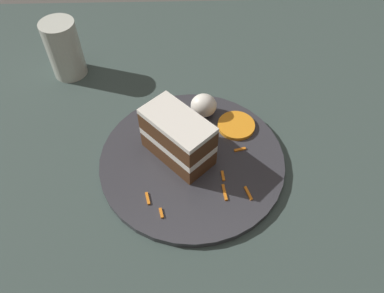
# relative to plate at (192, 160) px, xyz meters

# --- Properties ---
(ground_plane) EXTENTS (6.00, 6.00, 0.00)m
(ground_plane) POSITION_rel_plate_xyz_m (-0.05, 0.05, -0.03)
(ground_plane) COLOR #4C4742
(ground_plane) RESTS_ON ground
(dining_table) EXTENTS (1.04, 1.07, 0.02)m
(dining_table) POSITION_rel_plate_xyz_m (-0.05, 0.05, -0.02)
(dining_table) COLOR #384742
(dining_table) RESTS_ON ground
(plate) EXTENTS (0.29, 0.29, 0.01)m
(plate) POSITION_rel_plate_xyz_m (0.00, 0.00, 0.00)
(plate) COLOR #333338
(plate) RESTS_ON dining_table
(cake_slice) EXTENTS (0.12, 0.12, 0.08)m
(cake_slice) POSITION_rel_plate_xyz_m (0.02, -0.01, 0.05)
(cake_slice) COLOR #4C2D19
(cake_slice) RESTS_ON plate
(cream_dollop) EXTENTS (0.04, 0.04, 0.04)m
(cream_dollop) POSITION_rel_plate_xyz_m (-0.02, -0.10, 0.03)
(cream_dollop) COLOR white
(cream_dollop) RESTS_ON plate
(orange_garnish) EXTENTS (0.06, 0.06, 0.01)m
(orange_garnish) POSITION_rel_plate_xyz_m (-0.08, -0.06, 0.01)
(orange_garnish) COLOR orange
(orange_garnish) RESTS_ON plate
(carrot_shreds_scatter) EXTENTS (0.16, 0.22, 0.00)m
(carrot_shreds_scatter) POSITION_rel_plate_xyz_m (-0.01, 0.02, 0.01)
(carrot_shreds_scatter) COLOR orange
(carrot_shreds_scatter) RESTS_ON plate
(drinking_glass) EXTENTS (0.06, 0.06, 0.11)m
(drinking_glass) POSITION_rel_plate_xyz_m (0.23, -0.23, 0.04)
(drinking_glass) COLOR beige
(drinking_glass) RESTS_ON dining_table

